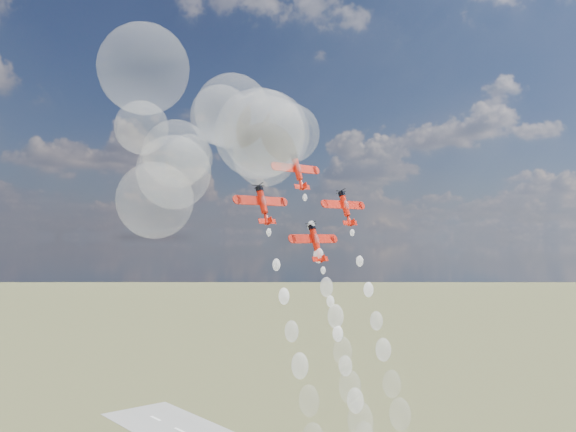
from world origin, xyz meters
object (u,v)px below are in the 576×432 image
(plane_lead, at_px, (298,171))
(plane_right, at_px, (345,207))
(plane_left, at_px, (263,204))
(plane_slot, at_px, (315,242))

(plane_lead, height_order, plane_right, plane_lead)
(plane_lead, xyz_separation_m, plane_left, (-13.94, -3.39, -9.15))
(plane_slot, bearing_deg, plane_lead, 90.00)
(plane_right, bearing_deg, plane_lead, 166.33)
(plane_lead, distance_m, plane_right, 17.01)
(plane_lead, relative_size, plane_slot, 1.00)
(plane_lead, bearing_deg, plane_right, -13.67)
(plane_right, bearing_deg, plane_left, 180.00)
(plane_lead, height_order, plane_slot, plane_lead)
(plane_lead, relative_size, plane_left, 1.00)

